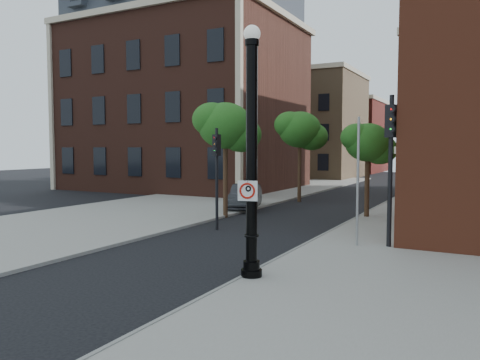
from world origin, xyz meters
The scene contains 16 objects.
ground centered at (0.00, 0.00, 0.00)m, with size 120.00×120.00×0.00m, color black.
sidewalk_right centered at (6.00, 10.00, 0.06)m, with size 8.00×60.00×0.12m, color gray.
sidewalk_left centered at (-9.00, 18.00, 0.06)m, with size 10.00×50.00×0.12m, color gray.
curb_edge centered at (2.05, 10.00, 0.07)m, with size 0.10×60.00×0.14m, color gray.
victorian_building centered at (-16.00, 23.97, 8.74)m, with size 18.60×14.60×17.95m.
bg_building_tan_a centered at (-12.00, 44.00, 6.00)m, with size 12.00×12.00×12.00m, color olive.
bg_building_red centered at (-12.00, 58.00, 5.00)m, with size 12.00×12.00×10.00m, color maroon.
lamppost centered at (2.26, 0.48, 3.13)m, with size 0.57×0.57×6.78m.
no_parking_sign centered at (2.23, 0.31, 2.46)m, with size 0.53×0.14×0.54m.
parked_car centered at (-4.69, 13.45, 0.72)m, with size 1.52×4.36×1.44m, color #2C2C31.
traffic_signal_left centered at (-2.57, 6.71, 2.98)m, with size 0.33×0.38×4.43m.
traffic_signal_right centered at (4.81, 6.15, 3.64)m, with size 0.42×0.48×5.40m.
utility_pole centered at (3.76, 5.81, 2.33)m, with size 0.09×0.09×4.66m, color #999999.
street_tree_a centered at (-4.00, 10.06, 4.63)m, with size 3.25×2.94×5.86m.
street_tree_b centered at (-3.19, 18.43, 4.69)m, with size 3.30×2.98×5.94m.
street_tree_c centered at (2.47, 13.06, 3.78)m, with size 2.66×2.41×4.80m.
Camera 1 is at (7.85, -10.61, 3.60)m, focal length 35.00 mm.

